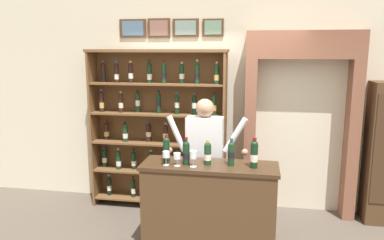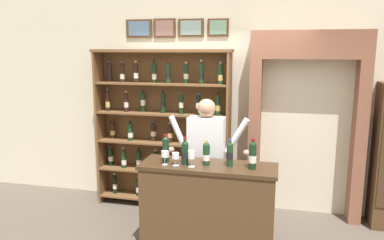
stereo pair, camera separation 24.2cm
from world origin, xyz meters
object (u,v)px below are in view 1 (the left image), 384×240
at_px(tasting_counter, 209,209).
at_px(wine_glass_spare, 177,157).
at_px(wine_glass_center, 193,155).
at_px(tasting_bottle_super_tuscan, 231,153).
at_px(wine_glass_left, 166,155).
at_px(tasting_bottle_riserva, 166,149).
at_px(tasting_bottle_grappa, 208,153).
at_px(tasting_bottle_chianti, 186,152).
at_px(shopkeeper, 205,150).
at_px(tasting_bottle_prosecco, 254,154).
at_px(wine_shelf, 158,126).

bearing_deg(tasting_counter, wine_glass_spare, -161.59).
bearing_deg(wine_glass_center, tasting_bottle_super_tuscan, 16.86).
bearing_deg(wine_glass_left, tasting_bottle_riserva, 101.21).
bearing_deg(tasting_counter, tasting_bottle_grappa, -150.78).
bearing_deg(tasting_bottle_chianti, tasting_bottle_grappa, 6.76).
xyz_separation_m(wine_glass_left, wine_glass_center, (0.29, -0.00, 0.02)).
height_order(tasting_bottle_riserva, tasting_bottle_chianti, tasting_bottle_riserva).
height_order(tasting_counter, tasting_bottle_riserva, tasting_bottle_riserva).
bearing_deg(wine_glass_left, wine_glass_center, -0.72).
height_order(shopkeeper, wine_glass_spare, shopkeeper).
xyz_separation_m(tasting_bottle_super_tuscan, wine_glass_left, (-0.68, -0.11, -0.03)).
distance_m(tasting_counter, shopkeeper, 0.76).
relative_size(tasting_bottle_riserva, tasting_bottle_prosecco, 0.95).
bearing_deg(wine_glass_center, tasting_bottle_prosecco, 7.35).
xyz_separation_m(shopkeeper, tasting_bottle_riserva, (-0.34, -0.53, 0.13)).
height_order(wine_shelf, shopkeeper, wine_shelf).
bearing_deg(tasting_bottle_super_tuscan, shopkeeper, 123.98).
bearing_deg(wine_glass_left, wine_shelf, 108.69).
bearing_deg(wine_shelf, wine_glass_left, -71.31).
bearing_deg(wine_glass_left, tasting_bottle_super_tuscan, 9.46).
relative_size(wine_shelf, tasting_bottle_super_tuscan, 7.56).
height_order(shopkeeper, tasting_bottle_super_tuscan, shopkeeper).
height_order(shopkeeper, tasting_bottle_prosecco, shopkeeper).
relative_size(tasting_bottle_super_tuscan, tasting_bottle_prosecco, 0.92).
relative_size(shopkeeper, wine_glass_spare, 11.88).
xyz_separation_m(tasting_counter, tasting_bottle_riserva, (-0.47, 0.01, 0.65)).
bearing_deg(tasting_counter, shopkeeper, 103.54).
xyz_separation_m(shopkeeper, tasting_bottle_super_tuscan, (0.36, -0.53, 0.13)).
distance_m(tasting_bottle_super_tuscan, wine_glass_left, 0.69).
bearing_deg(tasting_bottle_riserva, wine_glass_center, -20.33).
bearing_deg(tasting_bottle_riserva, wine_glass_left, -78.79).
xyz_separation_m(tasting_bottle_super_tuscan, wine_glass_center, (-0.39, -0.12, -0.01)).
distance_m(shopkeeper, wine_glass_spare, 0.68).
distance_m(tasting_bottle_chianti, tasting_bottle_super_tuscan, 0.48).
height_order(tasting_bottle_super_tuscan, wine_glass_center, tasting_bottle_super_tuscan).
bearing_deg(shopkeeper, tasting_bottle_prosecco, -43.59).
bearing_deg(wine_glass_center, tasting_bottle_grappa, 36.44).
distance_m(wine_glass_left, wine_glass_center, 0.30).
xyz_separation_m(tasting_bottle_riserva, wine_glass_center, (0.32, -0.12, -0.02)).
bearing_deg(tasting_bottle_chianti, tasting_bottle_super_tuscan, 5.08).
relative_size(tasting_bottle_riserva, wine_glass_center, 1.75).
bearing_deg(tasting_bottle_super_tuscan, tasting_bottle_grappa, -176.47).
bearing_deg(wine_shelf, tasting_bottle_chianti, -62.05).
xyz_separation_m(tasting_bottle_riserva, tasting_bottle_grappa, (0.46, -0.02, -0.02)).
height_order(tasting_bottle_chianti, tasting_bottle_super_tuscan, tasting_bottle_chianti).
bearing_deg(tasting_bottle_chianti, tasting_counter, 8.64).
height_order(tasting_bottle_riserva, wine_glass_left, tasting_bottle_riserva).
bearing_deg(tasting_bottle_grappa, tasting_bottle_chianti, -173.24).
height_order(tasting_bottle_riserva, tasting_bottle_grappa, tasting_bottle_riserva).
height_order(tasting_bottle_super_tuscan, wine_glass_spare, tasting_bottle_super_tuscan).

